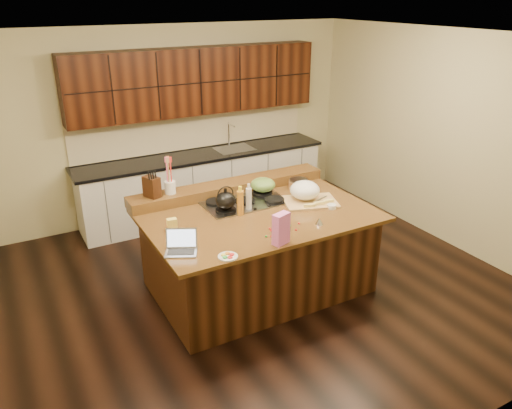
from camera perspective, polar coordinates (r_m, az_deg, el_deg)
room at (r=5.14m, az=0.27°, el=3.40°), size 5.52×5.02×2.72m
island at (r=5.50m, az=0.25°, el=-5.32°), size 2.40×1.60×0.92m
back_ledge at (r=5.85m, az=-3.07°, el=2.01°), size 2.40×0.30×0.12m
cooktop at (r=5.54m, az=-1.25°, el=0.28°), size 0.92×0.52×0.05m
back_counter at (r=7.29m, az=-6.23°, el=6.23°), size 3.70×0.66×2.40m
kettle at (r=5.26m, az=-3.50°, el=0.45°), size 0.26×0.26×0.19m
green_bowl at (r=5.74m, az=0.79°, el=2.27°), size 0.36×0.36×0.16m
laptop at (r=4.57m, az=-8.54°, el=-4.69°), size 0.35×0.33×0.20m
oil_bottle at (r=5.21m, az=-1.81°, el=0.17°), size 0.08×0.08×0.27m
vinegar_bottle at (r=5.33m, az=-0.83°, el=0.60°), size 0.08×0.08×0.25m
wooden_tray at (r=5.58m, az=5.75°, el=1.34°), size 0.68×0.58×0.23m
ramekin_a at (r=5.47m, az=8.65°, el=-0.22°), size 0.12×0.12×0.04m
ramekin_b at (r=5.69m, az=5.83°, el=0.90°), size 0.11×0.11×0.04m
ramekin_c at (r=5.77m, az=5.75°, el=1.21°), size 0.13×0.13×0.04m
strainer_bowl at (r=5.99m, az=4.89°, el=2.29°), size 0.25×0.25×0.09m
kitchen_timer at (r=5.07m, az=7.23°, el=-1.90°), size 0.10×0.10×0.07m
pink_bag at (r=4.61m, az=2.89°, el=-2.78°), size 0.18×0.13×0.30m
candy_plate at (r=4.45m, az=-3.24°, el=-5.95°), size 0.22×0.22×0.01m
package_box at (r=4.95m, az=-9.56°, el=-2.31°), size 0.10×0.07×0.13m
utensil_crock at (r=5.55m, az=-9.78°, el=1.95°), size 0.14×0.14×0.14m
knife_block at (r=5.48m, az=-11.83°, el=1.98°), size 0.17×0.21×0.23m
gumdrop_0 at (r=4.90m, az=1.73°, el=-2.99°), size 0.02×0.02×0.02m
gumdrop_1 at (r=4.77m, az=1.87°, el=-3.75°), size 0.02×0.02×0.02m
gumdrop_2 at (r=4.78m, az=1.77°, el=-3.69°), size 0.02×0.02×0.02m
gumdrop_3 at (r=4.93m, az=3.85°, el=-2.88°), size 0.02×0.02×0.02m
gumdrop_4 at (r=4.94m, az=1.59°, el=-2.75°), size 0.02×0.02×0.02m
gumdrop_5 at (r=4.78m, az=1.16°, el=-3.67°), size 0.02×0.02×0.02m
gumdrop_6 at (r=4.82m, az=3.78°, el=-3.48°), size 0.02×0.02×0.02m
gumdrop_7 at (r=4.82m, az=3.21°, el=-3.46°), size 0.02×0.02×0.02m
gumdrop_8 at (r=4.99m, az=2.37°, el=-2.52°), size 0.02×0.02×0.02m
gumdrop_9 at (r=4.83m, az=3.49°, el=-3.46°), size 0.02×0.02×0.02m
gumdrop_10 at (r=4.81m, az=3.46°, el=-3.57°), size 0.02×0.02×0.02m
gumdrop_11 at (r=5.01m, az=3.91°, el=-2.43°), size 0.02×0.02×0.02m
gumdrop_12 at (r=4.93m, az=4.61°, el=-2.91°), size 0.02×0.02×0.02m
gumdrop_13 at (r=4.92m, az=3.25°, el=-2.92°), size 0.02×0.02×0.02m
gumdrop_14 at (r=5.07m, az=4.94°, el=-2.16°), size 0.02×0.02×0.02m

